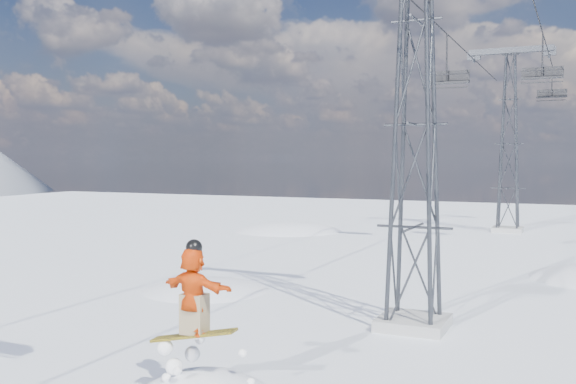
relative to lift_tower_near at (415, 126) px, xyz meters
The scene contains 6 objects.
lift_tower_near is the anchor object (origin of this frame).
lift_tower_far 25.00m from the lift_tower_near, 90.00° to the left, with size 5.20×1.80×11.43m.
haul_cables 12.70m from the lift_tower_near, 90.00° to the left, with size 4.46×51.00×0.06m.
lift_chair_mid 18.42m from the lift_tower_near, 83.02° to the left, with size 2.00×0.57×2.48m.
lift_chair_far 16.53m from the lift_tower_near, 97.79° to the left, with size 2.22×0.64×2.75m.
lift_chair_extra 30.43m from the lift_tower_near, 85.83° to the left, with size 1.92×0.55×2.38m.
Camera 1 is at (4.81, -9.01, 4.59)m, focal length 40.00 mm.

